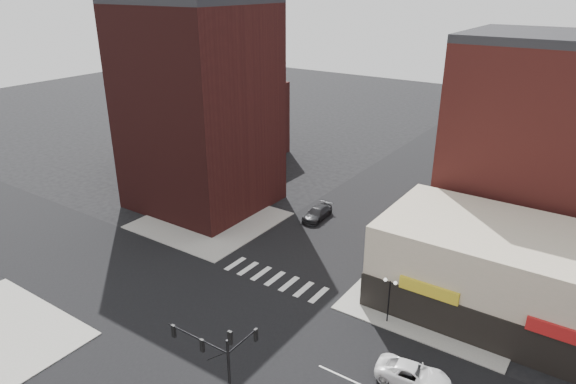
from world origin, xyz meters
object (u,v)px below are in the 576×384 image
Objects in this scene: traffic_signal at (221,358)px; street_lamp_ne at (390,290)px; dark_sedan_north at (317,213)px; white_suv at (413,375)px.

traffic_signal reaches higher than street_lamp_ne.
traffic_signal is 1.87× the size of street_lamp_ne.
street_lamp_ne is 21.61m from dark_sedan_north.
dark_sedan_north is (-11.10, 30.28, -4.20)m from traffic_signal.
street_lamp_ne is at bearing 73.25° from traffic_signal.
traffic_signal reaches higher than white_suv.
traffic_signal is 16.62m from street_lamp_ne.
street_lamp_ne is (4.76, 15.83, -1.67)m from traffic_signal.
traffic_signal is 14.43m from white_suv.
dark_sedan_north reaches higher than white_suv.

